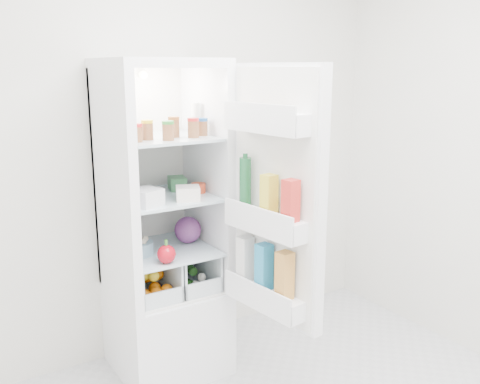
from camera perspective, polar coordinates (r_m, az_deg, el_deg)
room_walls at (r=2.03m, az=10.90°, el=8.35°), size 3.02×3.02×2.61m
refrigerator at (r=3.17m, az=-8.32°, el=-7.08°), size 0.60×0.60×1.80m
shelf_low at (r=3.09m, az=-7.89°, el=-6.12°), size 0.49×0.53×0.01m
shelf_mid at (r=3.00m, az=-8.08°, el=-0.52°), size 0.49×0.53×0.02m
shelf_top at (r=2.94m, az=-8.29°, el=5.74°), size 0.49×0.53×0.02m
crisper_left at (r=3.09m, az=-9.91°, el=-8.77°), size 0.23×0.46×0.22m
crisper_right at (r=3.18m, az=-5.79°, el=-7.97°), size 0.23×0.46×0.22m
condiment_jars at (r=2.83m, az=-7.39°, el=6.51°), size 0.46×0.16×0.08m
squeeze_bottle at (r=3.03m, az=-4.72°, el=7.83°), size 0.06×0.06×0.17m
tub_white at (r=2.78m, az=-9.97°, el=-0.58°), size 0.18×0.18×0.09m
tub_cream at (r=2.88m, az=-5.58°, el=-0.13°), size 0.16×0.16×0.07m
tin_red at (r=3.04m, az=-4.46°, el=0.43°), size 0.10×0.10×0.05m
foil_tray at (r=3.03m, az=-10.02°, el=0.08°), size 0.18×0.16×0.04m
tub_green at (r=3.13m, az=-6.71°, el=0.93°), size 0.12×0.15×0.07m
red_cabbage at (r=3.15m, az=-5.59°, el=-4.04°), size 0.16×0.16×0.16m
bell_pepper at (r=2.85m, az=-7.85°, el=-6.59°), size 0.10×0.10×0.10m
mushroom_bowl at (r=3.00m, az=-10.69°, el=-5.93°), size 0.20×0.20×0.07m
citrus_pile at (r=3.08m, az=-9.68°, el=-9.41°), size 0.20×0.31×0.16m
veg_pile at (r=3.20m, az=-5.67°, el=-8.75°), size 0.16×0.30×0.10m
fridge_door at (r=2.67m, az=3.63°, el=-1.17°), size 0.23×0.60×1.30m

